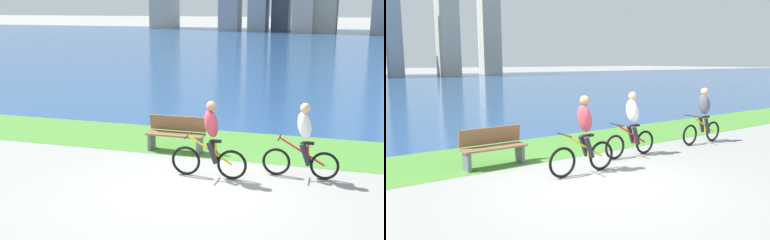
{
  "view_description": "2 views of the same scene",
  "coord_description": "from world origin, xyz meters",
  "views": [
    {
      "loc": [
        2.75,
        -9.08,
        3.67
      ],
      "look_at": [
        -0.24,
        0.9,
        1.24
      ],
      "focal_mm": 46.22,
      "sensor_mm": 36.0,
      "label": 1
    },
    {
      "loc": [
        -4.63,
        -5.76,
        2.41
      ],
      "look_at": [
        0.55,
        1.56,
        1.05
      ],
      "focal_mm": 36.34,
      "sensor_mm": 36.0,
      "label": 2
    }
  ],
  "objects": [
    {
      "name": "ground_plane",
      "position": [
        0.0,
        0.0,
        0.0
      ],
      "size": [
        300.0,
        300.0,
        0.0
      ],
      "primitive_type": "plane",
      "color": "gray"
    },
    {
      "name": "grass_strip_bayside",
      "position": [
        0.0,
        3.49,
        0.0
      ],
      "size": [
        120.0,
        2.77,
        0.01
      ],
      "primitive_type": "cube",
      "color": "#478433",
      "rests_on": "ground"
    },
    {
      "name": "cyclist_trailing",
      "position": [
        2.1,
        1.39,
        0.83
      ],
      "size": [
        1.65,
        0.52,
        1.66
      ],
      "color": "black",
      "rests_on": "ground"
    },
    {
      "name": "cyclist_lead",
      "position": [
        0.19,
        0.83,
        0.84
      ],
      "size": [
        1.69,
        0.52,
        1.7
      ],
      "color": "black",
      "rests_on": "ground"
    },
    {
      "name": "bench_near_path",
      "position": [
        -1.16,
        2.54,
        0.45
      ],
      "size": [
        1.5,
        0.47,
        0.9
      ],
      "color": "brown",
      "rests_on": "ground"
    },
    {
      "name": "bay_water_surface",
      "position": [
        0.0,
        38.73,
        0.0
      ],
      "size": [
        300.0,
        67.7,
        0.0
      ],
      "primitive_type": "cube",
      "color": "navy",
      "rests_on": "ground"
    }
  ]
}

